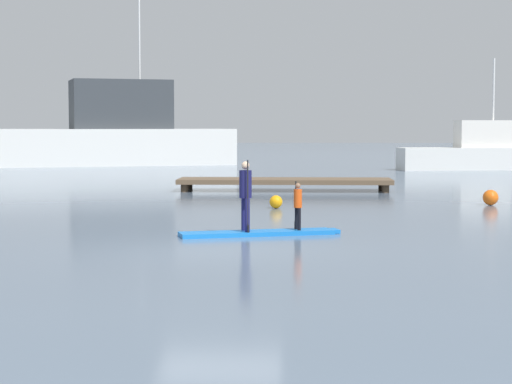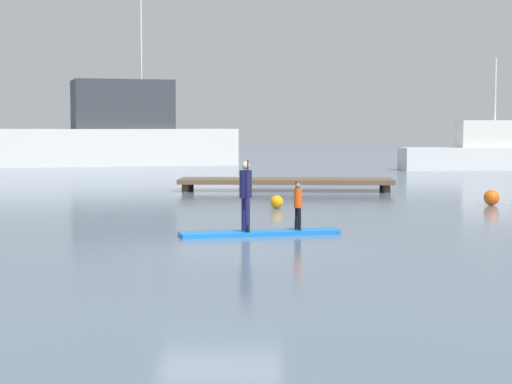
{
  "view_description": "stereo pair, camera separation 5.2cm",
  "coord_description": "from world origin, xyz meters",
  "px_view_note": "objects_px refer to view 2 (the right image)",
  "views": [
    {
      "loc": [
        1.56,
        -18.51,
        2.52
      ],
      "look_at": [
        0.69,
        1.08,
        1.11
      ],
      "focal_mm": 64.51,
      "sensor_mm": 36.0,
      "label": 1
    },
    {
      "loc": [
        1.62,
        -18.51,
        2.52
      ],
      "look_at": [
        0.69,
        1.08,
        1.11
      ],
      "focal_mm": 64.51,
      "sensor_mm": 36.0,
      "label": 2
    }
  ],
  "objects_px": {
    "fishing_boat_green_midground": "(474,152)",
    "mooring_buoy_near": "(277,202)",
    "paddleboard_near": "(260,233)",
    "paddler_child_solo": "(298,204)",
    "paddler_adult": "(246,191)",
    "fishing_boat_white_large": "(119,134)",
    "mooring_buoy_mid": "(492,198)"
  },
  "relations": [
    {
      "from": "fishing_boat_green_midground",
      "to": "paddler_child_solo",
      "type": "bearing_deg",
      "value": -107.49
    },
    {
      "from": "paddler_adult",
      "to": "fishing_boat_green_midground",
      "type": "relative_size",
      "value": 0.2
    },
    {
      "from": "fishing_boat_white_large",
      "to": "mooring_buoy_near",
      "type": "xyz_separation_m",
      "value": [
        10.98,
        -30.79,
        -1.78
      ]
    },
    {
      "from": "paddler_child_solo",
      "to": "mooring_buoy_near",
      "type": "height_order",
      "value": "paddler_child_solo"
    },
    {
      "from": "paddleboard_near",
      "to": "fishing_boat_white_large",
      "type": "height_order",
      "value": "fishing_boat_white_large"
    },
    {
      "from": "paddler_child_solo",
      "to": "mooring_buoy_mid",
      "type": "bearing_deg",
      "value": 52.78
    },
    {
      "from": "fishing_boat_white_large",
      "to": "paddler_adult",
      "type": "bearing_deg",
      "value": -74.57
    },
    {
      "from": "fishing_boat_white_large",
      "to": "fishing_boat_green_midground",
      "type": "xyz_separation_m",
      "value": [
        21.73,
        -5.48,
        -0.97
      ]
    },
    {
      "from": "paddler_adult",
      "to": "fishing_boat_white_large",
      "type": "height_order",
      "value": "fishing_boat_white_large"
    },
    {
      "from": "paddler_child_solo",
      "to": "mooring_buoy_mid",
      "type": "xyz_separation_m",
      "value": [
        6.16,
        8.11,
        -0.47
      ]
    },
    {
      "from": "fishing_boat_white_large",
      "to": "mooring_buoy_near",
      "type": "height_order",
      "value": "fishing_boat_white_large"
    },
    {
      "from": "fishing_boat_white_large",
      "to": "mooring_buoy_mid",
      "type": "relative_size",
      "value": 31.64
    },
    {
      "from": "mooring_buoy_near",
      "to": "fishing_boat_green_midground",
      "type": "bearing_deg",
      "value": 67.0
    },
    {
      "from": "paddleboard_near",
      "to": "paddler_child_solo",
      "type": "distance_m",
      "value": 1.13
    },
    {
      "from": "mooring_buoy_near",
      "to": "mooring_buoy_mid",
      "type": "height_order",
      "value": "mooring_buoy_mid"
    },
    {
      "from": "paddler_adult",
      "to": "fishing_boat_green_midground",
      "type": "xyz_separation_m",
      "value": [
        11.28,
        32.39,
        -0.01
      ]
    },
    {
      "from": "paddleboard_near",
      "to": "mooring_buoy_near",
      "type": "distance_m",
      "value": 6.97
    },
    {
      "from": "fishing_boat_white_large",
      "to": "fishing_boat_green_midground",
      "type": "relative_size",
      "value": 1.88
    },
    {
      "from": "paddleboard_near",
      "to": "paddler_child_solo",
      "type": "height_order",
      "value": "paddler_child_solo"
    },
    {
      "from": "paddler_child_solo",
      "to": "mooring_buoy_mid",
      "type": "distance_m",
      "value": 10.19
    },
    {
      "from": "mooring_buoy_mid",
      "to": "paddleboard_near",
      "type": "bearing_deg",
      "value": -129.98
    },
    {
      "from": "paddler_adult",
      "to": "fishing_boat_white_large",
      "type": "relative_size",
      "value": 0.11
    },
    {
      "from": "paddleboard_near",
      "to": "fishing_boat_green_midground",
      "type": "distance_m",
      "value": 34.1
    },
    {
      "from": "paddler_adult",
      "to": "fishing_boat_green_midground",
      "type": "height_order",
      "value": "fishing_boat_green_midground"
    },
    {
      "from": "fishing_boat_green_midground",
      "to": "mooring_buoy_near",
      "type": "distance_m",
      "value": 27.51
    },
    {
      "from": "paddleboard_near",
      "to": "fishing_boat_white_large",
      "type": "bearing_deg",
      "value": 105.93
    },
    {
      "from": "mooring_buoy_near",
      "to": "paddleboard_near",
      "type": "bearing_deg",
      "value": -91.72
    },
    {
      "from": "paddler_child_solo",
      "to": "mooring_buoy_near",
      "type": "bearing_deg",
      "value": 95.66
    },
    {
      "from": "paddler_child_solo",
      "to": "paddleboard_near",
      "type": "bearing_deg",
      "value": -162.38
    },
    {
      "from": "paddler_adult",
      "to": "mooring_buoy_mid",
      "type": "height_order",
      "value": "paddler_adult"
    },
    {
      "from": "paddler_adult",
      "to": "mooring_buoy_near",
      "type": "relative_size",
      "value": 4.11
    },
    {
      "from": "fishing_boat_green_midground",
      "to": "paddler_adult",
      "type": "bearing_deg",
      "value": -109.21
    }
  ]
}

